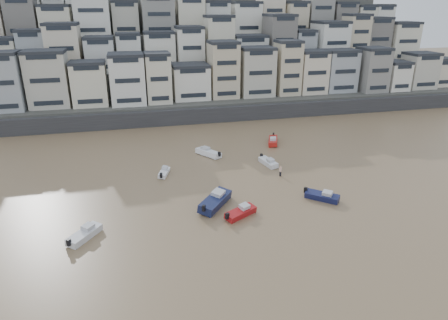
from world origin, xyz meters
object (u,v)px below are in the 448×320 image
object	(u,v)px
boat_c	(215,200)
boat_f	(164,172)
boat_e	(268,161)
person_pink	(281,171)
boat_b	(322,195)
boat_j	(84,233)
boat_a	(241,212)
boat_h	(208,152)
boat_i	(273,140)

from	to	relation	value
boat_c	boat_f	bearing A→B (deg)	63.04
boat_e	person_pink	world-z (taller)	person_pink
boat_b	boat_e	bearing A→B (deg)	144.63
boat_b	person_pink	size ratio (longest dim) A/B	2.98
boat_j	boat_a	xyz separation A→B (m)	(19.39, 0.75, -0.02)
boat_b	boat_a	bearing A→B (deg)	-128.93
boat_j	boat_f	distance (m)	20.03
boat_c	boat_b	size ratio (longest dim) A/B	1.38
boat_c	boat_f	size ratio (longest dim) A/B	1.74
boat_f	person_pink	distance (m)	18.83
boat_c	boat_a	distance (m)	4.41
boat_j	boat_h	bearing A→B (deg)	-3.22
boat_h	boat_a	world-z (taller)	boat_h
boat_i	boat_a	world-z (taller)	boat_i
boat_e	boat_i	world-z (taller)	boat_i
boat_h	boat_j	xyz separation A→B (m)	(-19.81, -23.75, -0.08)
boat_h	boat_f	size ratio (longest dim) A/B	1.40
boat_i	boat_e	bearing A→B (deg)	-2.94
boat_c	person_pink	distance (m)	14.54
boat_a	person_pink	size ratio (longest dim) A/B	2.91
boat_h	boat_c	xyz separation A→B (m)	(-3.04, -19.46, 0.19)
boat_f	boat_j	bearing A→B (deg)	165.57
boat_f	boat_b	size ratio (longest dim) A/B	0.80
boat_e	boat_f	bearing A→B (deg)	-100.88
boat_f	person_pink	bearing A→B (deg)	-86.09
boat_i	person_pink	xyz separation A→B (m)	(-4.48, -15.56, 0.10)
boat_c	person_pink	world-z (taller)	boat_c
boat_c	person_pink	xyz separation A→B (m)	(12.43, 7.55, -0.11)
boat_h	boat_b	bearing A→B (deg)	176.47
boat_i	boat_c	xyz separation A→B (m)	(-16.91, -23.11, 0.21)
boat_i	person_pink	size ratio (longest dim) A/B	3.25
boat_f	boat_i	bearing A→B (deg)	-45.81
boat_a	person_pink	distance (m)	14.80
boat_f	boat_b	xyz separation A→B (m)	(20.87, -14.14, 0.14)
boat_h	boat_c	size ratio (longest dim) A/B	0.81
boat_c	boat_a	bearing A→B (deg)	-105.26
boat_i	boat_b	bearing A→B (deg)	17.33
boat_a	boat_f	bearing A→B (deg)	88.25
person_pink	boat_j	bearing A→B (deg)	-157.94
person_pink	boat_a	bearing A→B (deg)	-131.53
boat_h	boat_c	distance (m)	19.70
boat_c	boat_a	xyz separation A→B (m)	(2.62, -3.53, -0.29)
boat_j	boat_b	xyz separation A→B (m)	(31.89, 2.58, -0.01)
boat_b	person_pink	world-z (taller)	person_pink
boat_i	boat_f	bearing A→B (deg)	-43.33
boat_b	person_pink	distance (m)	9.64
boat_i	boat_h	bearing A→B (deg)	-53.82
boat_e	person_pink	bearing A→B (deg)	-7.77
boat_j	boat_a	bearing A→B (deg)	-51.16
boat_c	boat_b	world-z (taller)	boat_c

